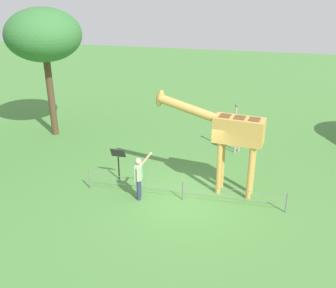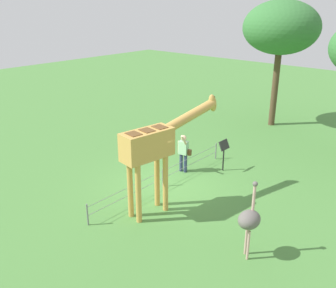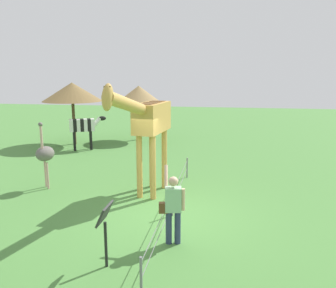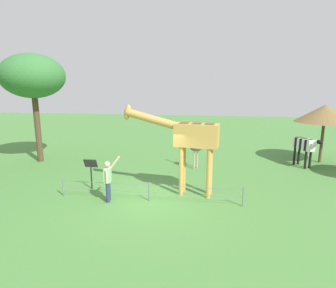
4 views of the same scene
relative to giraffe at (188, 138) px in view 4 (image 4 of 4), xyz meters
name	(u,v)px [view 4 (image 4 of 4)]	position (x,y,z in m)	size (l,w,h in m)	color
ground_plane	(150,199)	(1.38, 0.83, -2.32)	(60.00, 60.00, 0.00)	#4C843D
giraffe	(188,138)	(0.00, 0.00, 0.00)	(3.98, 1.04, 3.61)	gold
visitor	(108,179)	(2.91, 1.21, -1.42)	(0.60, 0.57, 1.74)	navy
zebra	(304,146)	(-5.92, -4.65, -1.16)	(1.08, 1.75, 1.66)	black
ostrich	(196,147)	(-0.18, -3.55, -1.15)	(0.70, 0.56, 2.25)	#CC9E93
shade_hut_far	(325,114)	(-7.18, -5.73, 0.47)	(3.15, 3.15, 3.29)	brown
tree_east	(33,77)	(8.79, -3.69, 2.47)	(3.44, 3.44, 6.03)	brown
info_sign	(91,167)	(4.08, 0.05, -1.37)	(0.56, 0.21, 1.32)	black
wire_fence	(149,191)	(1.38, 0.97, -1.92)	(7.05, 0.05, 0.75)	slate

